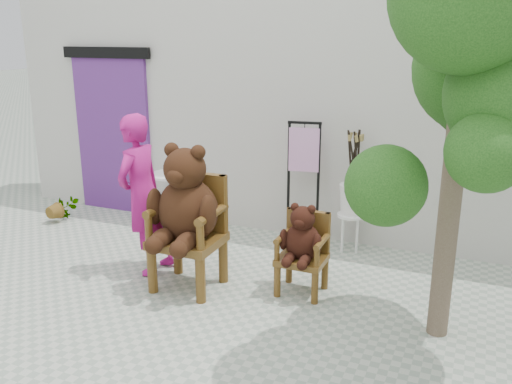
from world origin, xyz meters
TOP-DOWN VIEW (x-y plane):
  - ground_plane at (0.00, 0.00)m, footprint 60.00×60.00m
  - back_wall at (0.00, 3.10)m, footprint 9.00×1.00m
  - doorway at (-3.00, 2.58)m, footprint 1.40×0.11m
  - chair_big at (-0.76, 0.75)m, footprint 0.74×0.78m
  - chair_small at (0.34, 1.09)m, footprint 0.46×0.50m
  - person at (-1.40, 0.94)m, footprint 0.43×0.64m
  - cafe_table at (-1.91, 2.35)m, footprint 0.60×0.60m
  - display_stand at (-0.08, 2.35)m, footprint 0.50×0.42m
  - stool_bucket at (0.52, 2.35)m, footprint 0.32×0.32m
  - tree at (1.85, 0.74)m, footprint 1.70×2.04m
  - potted_plant at (-3.40, 1.84)m, footprint 0.39×0.35m

SIDE VIEW (x-z plane):
  - ground_plane at x=0.00m, z-range 0.00..0.00m
  - potted_plant at x=-3.40m, z-range 0.00..0.39m
  - cafe_table at x=-1.91m, z-range 0.09..0.79m
  - chair_small at x=0.34m, z-range 0.07..1.00m
  - display_stand at x=-0.08m, z-range -0.17..1.34m
  - stool_bucket at x=0.52m, z-range -0.08..1.37m
  - chair_big at x=-0.76m, z-range 0.09..1.58m
  - person at x=-1.40m, z-range 0.00..1.70m
  - doorway at x=-3.00m, z-range 0.00..2.33m
  - back_wall at x=0.00m, z-range 0.00..3.00m
  - tree at x=1.85m, z-range 0.76..4.09m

